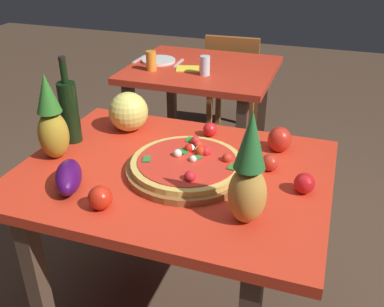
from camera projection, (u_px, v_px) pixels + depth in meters
The scene contains 21 objects.
display_table at pixel (174, 192), 1.68m from camera, with size 1.15×0.88×0.78m.
background_table at pixel (202, 85), 2.82m from camera, with size 0.91×0.80×0.78m.
dining_chair at pixel (233, 81), 3.40m from camera, with size 0.42×0.42×0.85m.
pizza_board at pixel (188, 168), 1.61m from camera, with size 0.45×0.45×0.03m, color brown.
pizza at pixel (189, 162), 1.60m from camera, with size 0.42×0.42×0.06m.
wine_bottle at pixel (69, 110), 1.78m from camera, with size 0.08×0.08×0.36m.
pineapple_left at pixel (249, 175), 1.28m from camera, with size 0.12×0.12×0.37m.
pineapple_right at pixel (51, 122), 1.64m from camera, with size 0.12×0.12×0.34m.
melon at pixel (128, 112), 1.90m from camera, with size 0.17×0.17×0.17m, color #DFD864.
bell_pepper at pixel (279, 140), 1.74m from camera, with size 0.09×0.09×0.10m, color red.
eggplant at pixel (68, 177), 1.50m from camera, with size 0.20×0.09×0.09m, color #400C4E.
tomato_by_bottle at pixel (304, 183), 1.48m from camera, with size 0.07×0.07×0.07m, color red.
tomato_beside_pepper at pixel (100, 198), 1.39m from camera, with size 0.08×0.08×0.08m, color red.
tomato_at_corner at pixel (270, 163), 1.61m from camera, with size 0.06×0.06×0.06m, color red.
tomato_near_board at pixel (210, 129), 1.87m from camera, with size 0.06×0.06×0.06m, color red.
drinking_glass_juice at pixel (151, 61), 2.66m from camera, with size 0.06×0.06×0.12m, color orange.
drinking_glass_water at pixel (205, 66), 2.58m from camera, with size 0.06×0.06×0.12m, color silver.
dinner_plate at pixel (159, 60), 2.85m from camera, with size 0.22×0.22×0.02m, color white.
fork_utensil at pixel (139, 59), 2.89m from camera, with size 0.02×0.18×0.01m, color silver.
knife_utensil at pixel (179, 63), 2.81m from camera, with size 0.02×0.18×0.01m, color silver.
napkin_folded at pixel (188, 69), 2.71m from camera, with size 0.14×0.12×0.01m, color yellow.
Camera 1 is at (0.52, -1.31, 1.61)m, focal length 40.71 mm.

